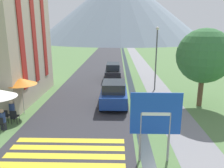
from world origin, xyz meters
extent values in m
plane|color=#517542|center=(0.00, 20.00, 0.00)|extent=(160.00, 160.00, 0.00)
cube|color=#2D2D33|center=(-2.50, 30.00, 0.00)|extent=(6.40, 60.00, 0.01)
cube|color=slate|center=(3.60, 30.00, 0.00)|extent=(2.20, 60.00, 0.01)
cube|color=black|center=(1.20, 30.00, 0.00)|extent=(0.60, 60.00, 0.00)
cube|color=yellow|center=(-2.50, 3.06, 0.01)|extent=(5.44, 0.44, 0.01)
cube|color=yellow|center=(-2.50, 3.76, 0.01)|extent=(5.44, 0.44, 0.01)
cube|color=yellow|center=(-2.50, 4.46, 0.01)|extent=(5.44, 0.44, 0.01)
cube|color=yellow|center=(-2.50, 5.16, 0.01)|extent=(5.44, 0.44, 0.01)
cone|color=gray|center=(0.82, 95.66, 14.24)|extent=(73.41, 73.41, 28.48)
cube|color=maroon|center=(-6.50, 9.72, 5.82)|extent=(0.06, 0.70, 8.73)
cube|color=maroon|center=(-6.50, 12.00, 5.82)|extent=(0.06, 0.70, 8.73)
cube|color=maroon|center=(-6.50, 14.28, 5.82)|extent=(0.06, 0.70, 8.73)
cylinder|color=gray|center=(0.84, 3.55, 1.11)|extent=(0.10, 0.10, 2.22)
cylinder|color=gray|center=(2.03, 3.55, 1.11)|extent=(0.10, 0.10, 2.22)
cube|color=#1947B7|center=(1.43, 3.53, 2.17)|extent=(2.10, 0.05, 1.79)
cube|color=white|center=(1.43, 3.50, 2.17)|extent=(1.15, 0.02, 0.14)
cube|color=navy|center=(-0.40, 10.56, 0.72)|extent=(1.88, 3.97, 0.84)
cube|color=#23282D|center=(-0.40, 10.36, 1.48)|extent=(1.60, 2.18, 0.68)
cylinder|color=black|center=(-1.30, 11.79, 0.30)|extent=(0.18, 0.60, 0.60)
cylinder|color=black|center=(0.50, 11.79, 0.30)|extent=(0.18, 0.60, 0.60)
cylinder|color=black|center=(-1.30, 9.33, 0.30)|extent=(0.18, 0.60, 0.60)
cylinder|color=black|center=(0.50, 9.33, 0.30)|extent=(0.18, 0.60, 0.60)
cube|color=black|center=(-0.64, 19.09, 0.72)|extent=(1.65, 4.44, 0.84)
cube|color=#23282D|center=(-0.64, 18.87, 1.48)|extent=(1.40, 2.44, 0.68)
cylinder|color=black|center=(-1.42, 20.47, 0.30)|extent=(0.18, 0.60, 0.60)
cylinder|color=black|center=(0.15, 20.47, 0.30)|extent=(0.18, 0.60, 0.60)
cylinder|color=black|center=(-1.42, 17.71, 0.30)|extent=(0.18, 0.60, 0.60)
cylinder|color=black|center=(0.15, 17.71, 0.30)|extent=(0.18, 0.60, 0.60)
cube|color=black|center=(-6.54, 6.17, 0.45)|extent=(0.40, 0.40, 0.04)
cylinder|color=black|center=(-6.71, 6.34, 0.23)|extent=(0.03, 0.03, 0.45)
cylinder|color=black|center=(-6.37, 6.34, 0.23)|extent=(0.03, 0.03, 0.45)
cylinder|color=black|center=(-6.37, 6.00, 0.23)|extent=(0.03, 0.03, 0.45)
cube|color=black|center=(-7.00, 9.94, 0.45)|extent=(0.40, 0.40, 0.04)
cube|color=black|center=(-7.00, 9.76, 0.65)|extent=(0.40, 0.04, 0.40)
cylinder|color=black|center=(-7.17, 10.11, 0.23)|extent=(0.03, 0.03, 0.45)
cylinder|color=black|center=(-6.83, 10.11, 0.23)|extent=(0.03, 0.03, 0.45)
cylinder|color=black|center=(-7.17, 9.77, 0.23)|extent=(0.03, 0.03, 0.45)
cylinder|color=black|center=(-6.83, 9.77, 0.23)|extent=(0.03, 0.03, 0.45)
cube|color=black|center=(-6.81, 9.92, 0.45)|extent=(0.40, 0.40, 0.04)
cube|color=black|center=(-6.81, 9.74, 0.65)|extent=(0.40, 0.04, 0.40)
cylinder|color=black|center=(-6.98, 10.09, 0.23)|extent=(0.03, 0.03, 0.45)
cylinder|color=black|center=(-6.64, 10.09, 0.23)|extent=(0.03, 0.03, 0.45)
cylinder|color=black|center=(-6.98, 9.75, 0.23)|extent=(0.03, 0.03, 0.45)
cylinder|color=black|center=(-6.64, 9.75, 0.23)|extent=(0.03, 0.03, 0.45)
cube|color=black|center=(-6.26, 7.19, 0.45)|extent=(0.40, 0.40, 0.04)
cube|color=black|center=(-6.26, 7.01, 0.65)|extent=(0.40, 0.04, 0.40)
cylinder|color=black|center=(-6.43, 7.36, 0.23)|extent=(0.03, 0.03, 0.45)
cylinder|color=black|center=(-6.09, 7.36, 0.23)|extent=(0.03, 0.03, 0.45)
cylinder|color=black|center=(-6.43, 7.02, 0.23)|extent=(0.03, 0.03, 0.45)
cylinder|color=black|center=(-6.09, 7.02, 0.23)|extent=(0.03, 0.03, 0.45)
cube|color=black|center=(-6.83, 7.27, 0.45)|extent=(0.40, 0.40, 0.04)
cube|color=black|center=(-6.83, 7.09, 0.65)|extent=(0.40, 0.04, 0.40)
cylinder|color=black|center=(-7.00, 7.44, 0.23)|extent=(0.03, 0.03, 0.45)
cylinder|color=black|center=(-6.66, 7.44, 0.23)|extent=(0.03, 0.03, 0.45)
cylinder|color=black|center=(-7.00, 7.10, 0.23)|extent=(0.03, 0.03, 0.45)
cylinder|color=black|center=(-6.66, 7.10, 0.23)|extent=(0.03, 0.03, 0.45)
cylinder|color=#B7B2A8|center=(-6.36, 8.71, 1.16)|extent=(0.06, 0.06, 2.32)
cone|color=orange|center=(-6.36, 8.71, 2.22)|extent=(1.98, 1.98, 0.40)
cylinder|color=#282833|center=(-6.59, 6.26, 0.23)|extent=(0.14, 0.14, 0.46)
cylinder|color=#282833|center=(-6.41, 6.26, 0.23)|extent=(0.14, 0.14, 0.46)
cylinder|color=navy|center=(-6.50, 6.26, 0.75)|extent=(0.32, 0.32, 0.57)
sphere|color=tan|center=(-6.50, 6.26, 1.13)|extent=(0.22, 0.22, 0.22)
cylinder|color=#282833|center=(-6.79, 7.77, 0.23)|extent=(0.14, 0.14, 0.46)
cylinder|color=#282833|center=(-6.61, 7.77, 0.23)|extent=(0.14, 0.14, 0.46)
cylinder|color=navy|center=(-6.70, 7.77, 0.73)|extent=(0.32, 0.32, 0.55)
sphere|color=beige|center=(-6.70, 7.77, 1.11)|extent=(0.22, 0.22, 0.22)
cylinder|color=#282833|center=(-6.99, 9.62, 0.43)|extent=(0.14, 0.14, 0.85)
cylinder|color=#282833|center=(-6.81, 9.62, 0.43)|extent=(0.14, 0.14, 0.85)
cylinder|color=#4C4C56|center=(-6.90, 9.62, 1.16)|extent=(0.32, 0.32, 0.61)
sphere|color=tan|center=(-6.90, 9.62, 1.56)|extent=(0.22, 0.22, 0.22)
cylinder|color=#515156|center=(3.33, 14.89, 2.70)|extent=(0.12, 0.12, 5.40)
sphere|color=silver|center=(3.33, 14.89, 5.52)|extent=(0.28, 0.28, 0.28)
cylinder|color=brown|center=(5.91, 10.61, 1.03)|extent=(0.36, 0.36, 2.05)
sphere|color=#336B38|center=(5.91, 10.61, 3.68)|extent=(3.82, 3.82, 3.82)
camera|label=1|loc=(-0.14, -4.82, 5.55)|focal=35.00mm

